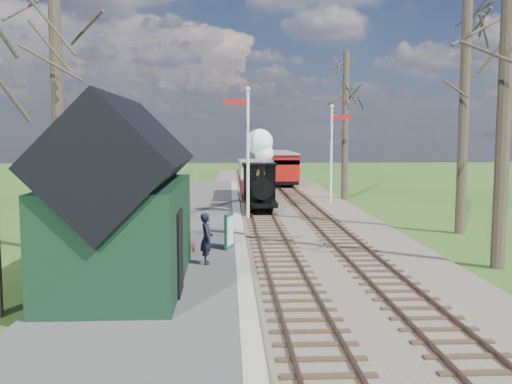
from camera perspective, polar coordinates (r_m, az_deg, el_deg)
ground at (r=11.37m, az=5.75°, el=-14.95°), size 140.00×140.00×0.00m
distant_hills at (r=77.63m, az=-0.47°, el=-9.32°), size 114.40×48.00×22.02m
ballast_bed at (r=32.88m, az=2.32°, el=-1.16°), size 8.00×60.00×0.10m
track_near at (r=32.79m, az=0.06°, el=-1.09°), size 1.60×60.00×0.15m
track_far at (r=33.02m, az=4.57°, el=-1.06°), size 1.60×60.00×0.15m
platform at (r=24.89m, az=-7.11°, el=-3.32°), size 5.00×44.00×0.20m
coping_strip at (r=24.82m, az=-1.80°, el=-3.29°), size 0.40×44.00×0.21m
station_shed at (r=14.86m, az=-13.18°, el=-1.14°), size 3.25×6.30×4.78m
semaphore_near at (r=26.53m, az=-0.96°, el=4.92°), size 1.22×0.24×6.22m
semaphore_far at (r=33.06m, az=7.67°, el=4.57°), size 1.22×0.24×5.72m
bare_trees at (r=20.85m, az=5.41°, el=9.02°), size 15.51×22.39×12.00m
fence_line at (r=46.68m, az=-0.43°, el=1.51°), size 12.60×0.08×1.00m
locomotive at (r=28.85m, az=0.40°, el=1.58°), size 1.64×3.82×4.09m
coach at (r=34.93m, az=-0.13°, el=1.48°), size 1.91×6.54×2.01m
red_carriage_a at (r=43.55m, az=2.78°, el=2.40°), size 2.00×4.95×2.10m
red_carriage_b at (r=49.01m, az=2.15°, el=2.78°), size 2.00×4.95×2.10m
sign_board at (r=19.23m, az=-2.70°, el=-3.90°), size 0.32×0.79×1.18m
bench at (r=18.10m, az=-7.50°, el=-5.11°), size 0.62×1.60×0.89m
person at (r=16.93m, az=-4.97°, el=-4.66°), size 0.41×0.58×1.52m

